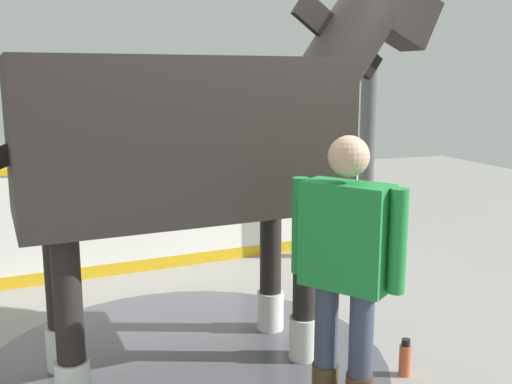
# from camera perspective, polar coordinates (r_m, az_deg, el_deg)

# --- Properties ---
(ground_plane) EXTENTS (16.00, 16.00, 0.02)m
(ground_plane) POSITION_cam_1_polar(r_m,az_deg,el_deg) (4.42, -3.79, -14.51)
(ground_plane) COLOR gray
(wet_patch) EXTENTS (2.71, 2.71, 0.00)m
(wet_patch) POSITION_cam_1_polar(r_m,az_deg,el_deg) (4.18, -6.75, -15.92)
(wet_patch) COLOR #4C4C54
(wet_patch) RESTS_ON ground
(barrier_wall) EXTENTS (5.44, 0.50, 1.10)m
(barrier_wall) POSITION_cam_1_polar(r_m,az_deg,el_deg) (5.87, -12.93, -2.89)
(barrier_wall) COLOR white
(barrier_wall) RESTS_ON ground
(roof_post_near) EXTENTS (0.16, 0.16, 2.64)m
(roof_post_near) POSITION_cam_1_polar(r_m,az_deg,el_deg) (6.23, 10.64, 5.58)
(roof_post_near) COLOR #4C4C51
(roof_post_near) RESTS_ON ground
(horse) EXTENTS (3.37, 1.10, 2.63)m
(horse) POSITION_cam_1_polar(r_m,az_deg,el_deg) (3.79, -5.56, 5.12)
(horse) COLOR black
(horse) RESTS_ON ground
(handler) EXTENTS (0.45, 0.55, 1.60)m
(handler) POSITION_cam_1_polar(r_m,az_deg,el_deg) (3.20, 8.57, -6.94)
(handler) COLOR #47331E
(handler) RESTS_ON ground
(bottle_spray) EXTENTS (0.08, 0.08, 0.25)m
(bottle_spray) POSITION_cam_1_polar(r_m,az_deg,el_deg) (4.07, 14.10, -15.23)
(bottle_spray) COLOR #CC5933
(bottle_spray) RESTS_ON ground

